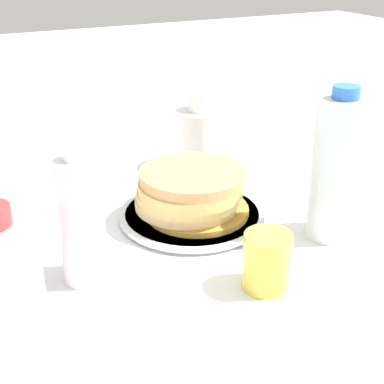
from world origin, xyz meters
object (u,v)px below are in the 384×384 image
at_px(water_bottle_far, 5,305).
at_px(water_bottle_near, 336,169).
at_px(plate, 192,214).
at_px(cream_jug, 201,136).
at_px(pancake_stack, 191,192).
at_px(juice_glass, 267,261).
at_px(water_bottle_mid, 81,220).

bearing_deg(water_bottle_far, water_bottle_near, 100.98).
xyz_separation_m(plate, cream_jug, (-0.19, 0.11, 0.06)).
distance_m(plate, cream_jug, 0.23).
distance_m(plate, pancake_stack, 0.04).
bearing_deg(juice_glass, water_bottle_mid, -121.21).
bearing_deg(plate, pancake_stack, -50.78).
xyz_separation_m(juice_glass, cream_jug, (-0.40, 0.11, 0.03)).
height_order(water_bottle_near, water_bottle_mid, water_bottle_near).
bearing_deg(water_bottle_far, juice_glass, 93.87).
height_order(plate, water_bottle_near, water_bottle_near).
distance_m(water_bottle_mid, water_bottle_far, 0.18).
height_order(juice_glass, cream_jug, cream_jug).
xyz_separation_m(juice_glass, water_bottle_near, (-0.07, 0.16, 0.07)).
relative_size(juice_glass, water_bottle_near, 0.33).
relative_size(plate, water_bottle_mid, 1.25).
height_order(cream_jug, water_bottle_far, water_bottle_far).
height_order(water_bottle_mid, water_bottle_far, water_bottle_far).
height_order(pancake_stack, juice_glass, pancake_stack).
height_order(juice_glass, water_bottle_near, water_bottle_near).
distance_m(cream_jug, water_bottle_far, 0.60).
relative_size(plate, water_bottle_near, 1.02).
xyz_separation_m(juice_glass, water_bottle_mid, (-0.12, -0.20, 0.05)).
bearing_deg(cream_jug, water_bottle_near, 9.32).
bearing_deg(plate, cream_jug, 149.26).
relative_size(water_bottle_near, water_bottle_far, 1.16).
bearing_deg(plate, water_bottle_far, -53.75).
xyz_separation_m(cream_jug, water_bottle_far, (0.42, -0.43, 0.03)).
distance_m(juice_glass, water_bottle_mid, 0.24).
distance_m(plate, water_bottle_far, 0.40).
bearing_deg(water_bottle_far, cream_jug, 134.48).
xyz_separation_m(plate, pancake_stack, (0.00, -0.00, 0.04)).
height_order(juice_glass, water_bottle_mid, water_bottle_mid).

